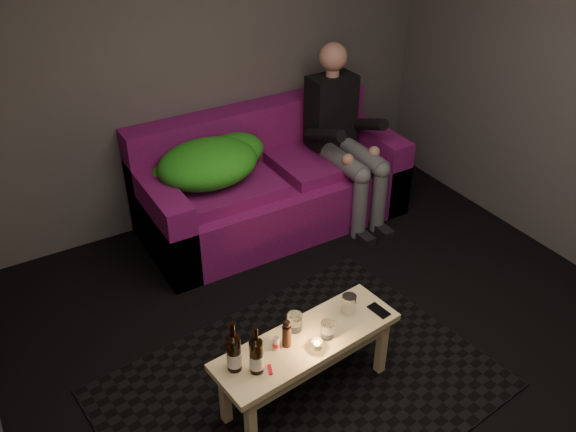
# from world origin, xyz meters

# --- Properties ---
(floor) EXTENTS (4.50, 4.50, 0.00)m
(floor) POSITION_xyz_m (0.00, 0.00, 0.00)
(floor) COLOR black
(floor) RESTS_ON ground
(room) EXTENTS (4.50, 4.50, 4.50)m
(room) POSITION_xyz_m (0.00, 0.47, 1.64)
(room) COLOR silver
(room) RESTS_ON ground
(rug) EXTENTS (2.36, 1.83, 0.01)m
(rug) POSITION_xyz_m (-0.43, 0.11, 0.00)
(rug) COLOR black
(rug) RESTS_ON floor
(sofa) EXTENTS (2.12, 0.95, 0.91)m
(sofa) POSITION_xyz_m (0.32, 1.82, 0.33)
(sofa) COLOR #620D54
(sofa) RESTS_ON floor
(green_blanket) EXTENTS (0.93, 0.63, 0.32)m
(green_blanket) POSITION_xyz_m (-0.18, 1.81, 0.69)
(green_blanket) COLOR #268818
(green_blanket) RESTS_ON sofa
(person) EXTENTS (0.38, 0.88, 1.41)m
(person) POSITION_xyz_m (0.90, 1.65, 0.73)
(person) COLOR black
(person) RESTS_ON sofa
(coffee_table) EXTENTS (1.13, 0.47, 0.45)m
(coffee_table) POSITION_xyz_m (-0.43, 0.06, 0.37)
(coffee_table) COLOR #DEC982
(coffee_table) RESTS_ON rug
(beer_bottle_a) EXTENTS (0.08, 0.08, 0.31)m
(beer_bottle_a) POSITION_xyz_m (-0.86, 0.07, 0.56)
(beer_bottle_a) COLOR black
(beer_bottle_a) RESTS_ON coffee_table
(beer_bottle_b) EXTENTS (0.07, 0.07, 0.29)m
(beer_bottle_b) POSITION_xyz_m (-0.77, 0.00, 0.56)
(beer_bottle_b) COLOR black
(beer_bottle_b) RESTS_ON coffee_table
(salt_shaker) EXTENTS (0.04, 0.04, 0.08)m
(salt_shaker) POSITION_xyz_m (-0.61, 0.09, 0.49)
(salt_shaker) COLOR silver
(salt_shaker) RESTS_ON coffee_table
(pepper_mill) EXTENTS (0.05, 0.05, 0.13)m
(pepper_mill) POSITION_xyz_m (-0.55, 0.08, 0.51)
(pepper_mill) COLOR black
(pepper_mill) RESTS_ON coffee_table
(tumbler_back) EXTENTS (0.09, 0.09, 0.10)m
(tumbler_back) POSITION_xyz_m (-0.45, 0.17, 0.50)
(tumbler_back) COLOR white
(tumbler_back) RESTS_ON coffee_table
(tealight) EXTENTS (0.06, 0.06, 0.05)m
(tealight) POSITION_xyz_m (-0.42, -0.02, 0.47)
(tealight) COLOR white
(tealight) RESTS_ON coffee_table
(tumbler_front) EXTENTS (0.10, 0.10, 0.10)m
(tumbler_front) POSITION_xyz_m (-0.32, 0.02, 0.50)
(tumbler_front) COLOR white
(tumbler_front) RESTS_ON coffee_table
(steel_cup) EXTENTS (0.10, 0.10, 0.12)m
(steel_cup) POSITION_xyz_m (-0.11, 0.13, 0.51)
(steel_cup) COLOR #B9BCC1
(steel_cup) RESTS_ON coffee_table
(smartphone) EXTENTS (0.08, 0.14, 0.01)m
(smartphone) POSITION_xyz_m (0.05, 0.04, 0.45)
(smartphone) COLOR black
(smartphone) RESTS_ON coffee_table
(red_lighter) EXTENTS (0.04, 0.07, 0.01)m
(red_lighter) POSITION_xyz_m (-0.72, -0.03, 0.45)
(red_lighter) COLOR red
(red_lighter) RESTS_ON coffee_table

